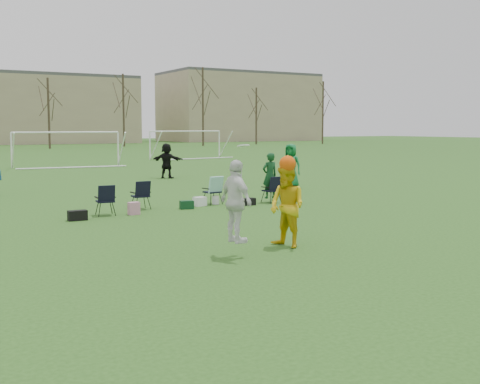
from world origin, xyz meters
TOP-DOWN VIEW (x-y plane):
  - ground at (0.00, 0.00)m, footprint 260.00×260.00m
  - fielder_green_far at (8.91, 11.70)m, footprint 1.07×1.18m
  - fielder_black at (6.23, 19.56)m, footprint 1.60×1.69m
  - center_contest at (0.54, 0.56)m, footprint 2.27×1.44m
  - sideline_setup at (2.64, 8.05)m, footprint 7.93×1.85m
  - goal_mid at (4.00, 32.00)m, footprint 7.40×0.63m
  - goal_right at (16.00, 38.00)m, footprint 7.35×1.14m

SIDE VIEW (x-z plane):
  - ground at x=0.00m, z-range 0.00..0.00m
  - sideline_setup at x=2.64m, z-range -0.36..1.46m
  - fielder_black at x=6.23m, z-range 0.00..1.90m
  - fielder_green_far at x=8.91m, z-range 0.00..2.02m
  - center_contest at x=0.54m, z-range -0.13..2.28m
  - goal_mid at x=4.00m, z-range 0.69..3.15m
  - goal_right at x=16.00m, z-range 0.69..3.15m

